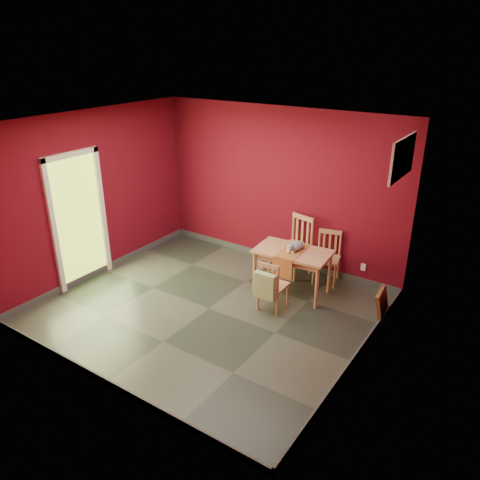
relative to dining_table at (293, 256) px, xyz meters
The scene contains 13 objects.
ground 1.50m from the dining_table, 124.44° to the right, with size 4.50×4.50×0.00m, color #2D342D.
room_shell 1.47m from the dining_table, 124.44° to the right, with size 4.50×4.50×4.50m.
doorway 3.40m from the dining_table, 153.09° to the right, with size 0.06×1.01×2.13m.
window 2.26m from the dining_table, ahead, with size 0.05×0.90×0.50m.
outlet_plate 1.24m from the dining_table, 46.20° to the left, with size 0.08×0.01×0.12m, color silver.
dining_table is the anchor object (origin of this frame).
table_runner 0.12m from the dining_table, 90.00° to the right, with size 0.37×0.69×0.34m.
chair_far_left 0.68m from the dining_table, 112.93° to the left, with size 0.56×0.56×1.00m.
chair_far_right 0.74m from the dining_table, 65.88° to the left, with size 0.48×0.48×0.85m.
chair_near 0.66m from the dining_table, 89.80° to the right, with size 0.38×0.38×0.79m.
tote_bag 0.83m from the dining_table, 89.64° to the right, with size 0.32×0.19×0.45m.
cat 0.19m from the dining_table, 59.46° to the left, with size 0.20×0.39×0.19m, color slate, non-canonical shape.
picture_frame 1.48m from the dining_table, ahead, with size 0.18×0.45×0.44m.
Camera 1 is at (3.69, -4.69, 3.65)m, focal length 35.00 mm.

